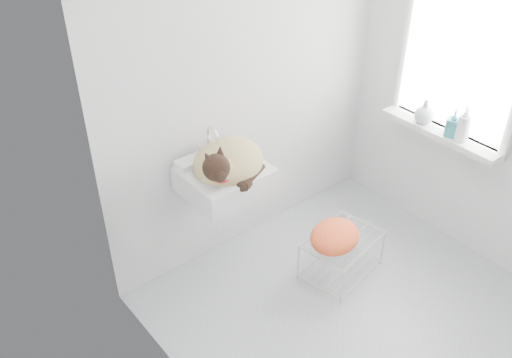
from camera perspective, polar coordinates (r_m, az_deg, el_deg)
floor at (r=3.78m, az=9.15°, el=-12.53°), size 2.20×2.00×0.02m
back_wall at (r=3.62m, az=-0.71°, el=10.35°), size 2.20×0.02×2.50m
right_wall at (r=3.83m, az=22.39°, el=9.07°), size 0.02×2.00×2.50m
left_wall at (r=2.38m, az=-6.49°, el=-4.52°), size 0.02×2.00×2.50m
window_glass at (r=3.87m, az=20.10°, el=11.47°), size 0.01×0.80×1.00m
window_frame at (r=3.85m, az=19.98°, el=11.42°), size 0.04×0.90×1.10m
windowsill at (r=4.03m, az=18.06°, el=4.48°), size 0.16×0.88×0.04m
sink at (r=3.43m, az=-3.18°, el=1.06°), size 0.50×0.44×0.20m
faucet at (r=3.48m, az=-5.02°, el=4.26°), size 0.18×0.13×0.18m
cat at (r=3.40m, az=-2.87°, el=1.58°), size 0.51×0.44×0.30m
wire_rack at (r=3.89m, az=8.59°, el=-7.60°), size 0.55×0.43×0.30m
towel at (r=3.71m, az=7.89°, el=-6.30°), size 0.41×0.33×0.15m
bottle_a at (r=3.94m, az=19.89°, el=3.73°), size 0.11×0.11×0.20m
bottle_b at (r=3.97m, az=19.04°, el=4.17°), size 0.11×0.11×0.18m
bottle_c at (r=4.07m, az=16.45°, el=5.49°), size 0.14×0.14×0.17m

